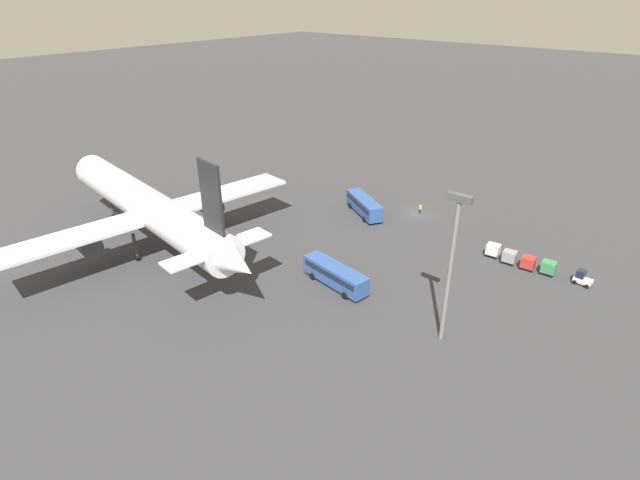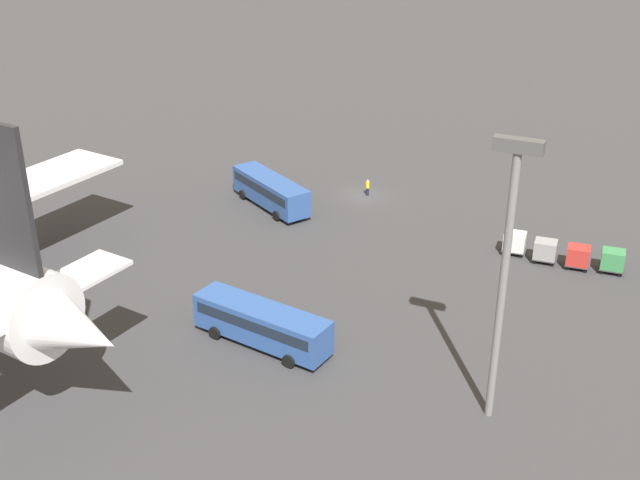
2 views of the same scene
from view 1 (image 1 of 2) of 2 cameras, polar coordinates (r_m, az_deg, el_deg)
name	(u,v)px [view 1 (image 1 of 2)]	position (r m, az deg, el deg)	size (l,w,h in m)	color
ground_plane	(418,213)	(95.29, 11.10, 2.99)	(600.00, 600.00, 0.00)	#38383A
airplane	(148,207)	(82.07, -19.03, 3.55)	(55.60, 47.81, 19.49)	silver
shuttle_bus_near	(364,205)	(93.00, 5.08, 4.06)	(10.66, 7.79, 3.12)	#2D5199
shuttle_bus_far	(335,274)	(70.31, 1.76, -3.91)	(11.17, 4.25, 3.08)	#2D5199
baggage_tug	(582,278)	(80.26, 27.78, -3.89)	(2.50, 1.80, 2.10)	white
worker_person	(420,209)	(95.09, 11.39, 3.49)	(0.38, 0.38, 1.74)	#1E1E2D
cargo_cart_green	(549,267)	(80.61, 24.66, -2.83)	(2.13, 1.84, 2.06)	#38383D
cargo_cart_red	(528,262)	(80.79, 22.68, -2.35)	(2.13, 1.84, 2.06)	#38383D
cargo_cart_grey	(509,256)	(81.45, 20.84, -1.75)	(2.13, 1.84, 2.06)	#38383D
cargo_cart_white	(493,249)	(82.66, 19.17, -1.03)	(2.13, 1.84, 2.06)	#38383D
light_pole	(452,256)	(57.05, 14.83, -1.77)	(2.80, 0.70, 18.68)	slate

